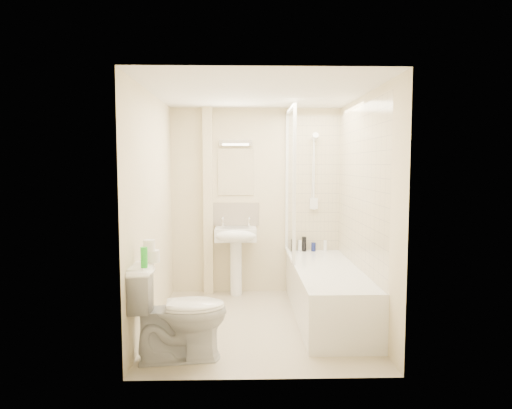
{
  "coord_description": "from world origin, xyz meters",
  "views": [
    {
      "loc": [
        -0.16,
        -4.68,
        1.67
      ],
      "look_at": [
        -0.03,
        0.2,
        1.25
      ],
      "focal_mm": 32.0,
      "sensor_mm": 36.0,
      "label": 1
    }
  ],
  "objects": [
    {
      "name": "shower_screen",
      "position": [
        0.4,
        0.8,
        1.45
      ],
      "size": [
        0.04,
        0.92,
        1.8
      ],
      "color": "white",
      "rests_on": "bathtub"
    },
    {
      "name": "bottle_white_b",
      "position": [
        0.9,
        1.16,
        0.62
      ],
      "size": [
        0.05,
        0.05,
        0.14
      ],
      "primitive_type": "cylinder",
      "color": "white",
      "rests_on": "bathtub"
    },
    {
      "name": "strip_light",
      "position": [
        -0.26,
        1.22,
        1.95
      ],
      "size": [
        0.42,
        0.07,
        0.07
      ],
      "primitive_type": "cube",
      "color": "silver",
      "rests_on": "wall_back"
    },
    {
      "name": "pipe_boxing",
      "position": [
        -0.62,
        1.19,
        1.2
      ],
      "size": [
        0.12,
        0.12,
        2.4
      ],
      "primitive_type": "cube",
      "color": "beige",
      "rests_on": "ground"
    },
    {
      "name": "bottle_black_a",
      "position": [
        0.48,
        1.16,
        0.63
      ],
      "size": [
        0.06,
        0.06,
        0.16
      ],
      "primitive_type": "cylinder",
      "color": "black",
      "rests_on": "bathtub"
    },
    {
      "name": "bottle_black_b",
      "position": [
        0.62,
        1.16,
        0.64
      ],
      "size": [
        0.06,
        0.06,
        0.19
      ],
      "primitive_type": "cylinder",
      "color": "black",
      "rests_on": "bathtub"
    },
    {
      "name": "bottle_blue",
      "position": [
        0.75,
        1.16,
        0.61
      ],
      "size": [
        0.06,
        0.06,
        0.11
      ],
      "primitive_type": "cylinder",
      "color": "navy",
      "rests_on": "bathtub"
    },
    {
      "name": "ceiling",
      "position": [
        0.0,
        0.0,
        2.4
      ],
      "size": [
        2.2,
        2.5,
        0.02
      ],
      "primitive_type": "cube",
      "color": "white",
      "rests_on": "wall_back"
    },
    {
      "name": "pedestal_sink",
      "position": [
        -0.26,
        1.01,
        0.7
      ],
      "size": [
        0.52,
        0.48,
        1.0
      ],
      "color": "white",
      "rests_on": "ground"
    },
    {
      "name": "bathtub",
      "position": [
        0.75,
        0.2,
        0.29
      ],
      "size": [
        0.7,
        2.1,
        0.55
      ],
      "color": "white",
      "rests_on": "ground"
    },
    {
      "name": "wall_right",
      "position": [
        1.1,
        0.0,
        1.2
      ],
      "size": [
        0.02,
        2.5,
        2.4
      ],
      "primitive_type": "cube",
      "color": "beige",
      "rests_on": "ground"
    },
    {
      "name": "shower_fixture",
      "position": [
        0.75,
        1.19,
        1.55
      ],
      "size": [
        0.1,
        0.16,
        0.99
      ],
      "color": "white",
      "rests_on": "wall_back"
    },
    {
      "name": "mirror",
      "position": [
        -0.26,
        1.24,
        1.58
      ],
      "size": [
        0.46,
        0.01,
        0.6
      ],
      "primitive_type": "cube",
      "color": "white",
      "rests_on": "wall_back"
    },
    {
      "name": "toilet",
      "position": [
        -0.72,
        -0.85,
        0.42
      ],
      "size": [
        0.65,
        0.92,
        0.83
      ],
      "primitive_type": "imported",
      "rotation": [
        0.0,
        0.0,
        1.69
      ],
      "color": "white",
      "rests_on": "ground"
    },
    {
      "name": "floor",
      "position": [
        0.0,
        0.0,
        0.0
      ],
      "size": [
        2.5,
        2.5,
        0.0
      ],
      "primitive_type": "plane",
      "color": "beige",
      "rests_on": "ground"
    },
    {
      "name": "wall_back",
      "position": [
        0.0,
        1.25,
        1.2
      ],
      "size": [
        2.2,
        0.02,
        2.4
      ],
      "primitive_type": "cube",
      "color": "beige",
      "rests_on": "ground"
    },
    {
      "name": "tile_back",
      "position": [
        0.75,
        1.24,
        1.42
      ],
      "size": [
        0.7,
        0.01,
        1.75
      ],
      "primitive_type": "cube",
      "color": "beige",
      "rests_on": "wall_back"
    },
    {
      "name": "wall_left",
      "position": [
        -1.1,
        0.0,
        1.2
      ],
      "size": [
        0.02,
        2.5,
        2.4
      ],
      "primitive_type": "cube",
      "color": "beige",
      "rests_on": "ground"
    },
    {
      "name": "toilet_roll_lower",
      "position": [
        -0.95,
        -0.78,
        0.89
      ],
      "size": [
        0.12,
        0.12,
        0.1
      ],
      "primitive_type": "cylinder",
      "color": "white",
      "rests_on": "toilet"
    },
    {
      "name": "bottle_white_a",
      "position": [
        0.57,
        1.16,
        0.62
      ],
      "size": [
        0.05,
        0.05,
        0.14
      ],
      "primitive_type": "cylinder",
      "color": "white",
      "rests_on": "bathtub"
    },
    {
      "name": "toilet_roll_upper",
      "position": [
        -0.98,
        -0.79,
        0.98
      ],
      "size": [
        0.1,
        0.1,
        0.09
      ],
      "primitive_type": "cylinder",
      "color": "white",
      "rests_on": "toilet_roll_lower"
    },
    {
      "name": "green_bottle",
      "position": [
        -0.98,
        -0.98,
        0.92
      ],
      "size": [
        0.06,
        0.06,
        0.17
      ],
      "primitive_type": "cylinder",
      "color": "green",
      "rests_on": "toilet"
    },
    {
      "name": "tile_right",
      "position": [
        1.09,
        0.2,
        1.42
      ],
      "size": [
        0.01,
        2.1,
        1.75
      ],
      "primitive_type": "cube",
      "color": "beige",
      "rests_on": "wall_right"
    },
    {
      "name": "splashback",
      "position": [
        -0.26,
        1.24,
        1.03
      ],
      "size": [
        0.6,
        0.02,
        0.3
      ],
      "primitive_type": "cube",
      "color": "beige",
      "rests_on": "wall_back"
    }
  ]
}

